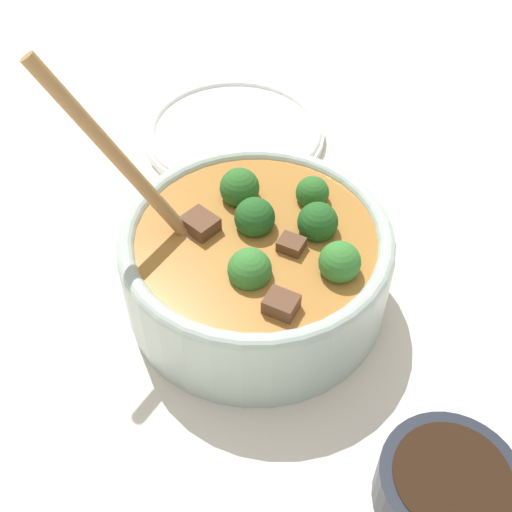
% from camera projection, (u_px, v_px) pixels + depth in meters
% --- Properties ---
extents(ground_plane, '(4.00, 4.00, 0.00)m').
position_uv_depth(ground_plane, '(256.00, 296.00, 0.61)').
color(ground_plane, silver).
extents(stew_bowl, '(0.24, 0.28, 0.25)m').
position_uv_depth(stew_bowl, '(256.00, 259.00, 0.57)').
color(stew_bowl, '#B2C6BC').
rests_on(stew_bowl, ground_plane).
extents(condiment_bowl, '(0.10, 0.10, 0.04)m').
position_uv_depth(condiment_bowl, '(447.00, 487.00, 0.46)').
color(condiment_bowl, '#232833').
rests_on(condiment_bowl, ground_plane).
extents(empty_plate, '(0.22, 0.22, 0.02)m').
position_uv_depth(empty_plate, '(230.00, 132.00, 0.78)').
color(empty_plate, white).
rests_on(empty_plate, ground_plane).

